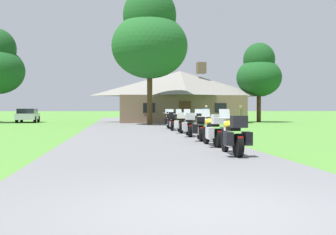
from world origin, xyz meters
TOP-DOWN VIEW (x-y plane):
  - ground_plane at (0.00, 20.00)m, footprint 500.00×500.00m
  - asphalt_driveway at (0.00, 18.00)m, footprint 6.40×80.00m
  - motorcycle_yellow_nearest_to_camera at (2.11, 6.04)m, footprint 0.72×2.08m
  - motorcycle_yellow_second_in_row at (2.21, 8.87)m, footprint 0.78×2.08m
  - motorcycle_silver_third_in_row at (2.29, 11.49)m, footprint 0.87×2.08m
  - motorcycle_orange_fourth_in_row at (2.27, 14.05)m, footprint 0.80×2.08m
  - motorcycle_yellow_fifth_in_row at (2.31, 16.97)m, footprint 0.78×2.08m
  - motorcycle_silver_sixth_in_row at (2.20, 19.79)m, footprint 0.66×2.08m
  - motorcycle_yellow_farthest_in_row at (2.33, 22.06)m, footprint 0.73×2.08m
  - stone_lodge at (5.20, 35.90)m, footprint 12.81×6.74m
  - bystander_olive_shirt_near_lodge at (9.33, 28.81)m, footprint 0.37×0.49m
  - bystander_blue_shirt_beside_signpost at (6.11, 27.70)m, footprint 0.52×0.33m
  - tree_right_of_lodge at (13.48, 35.98)m, footprint 4.64×4.64m
  - tree_by_lodge_front at (1.57, 28.89)m, footprint 6.29×6.29m
  - parked_silver_suv_far_left at (-10.09, 37.84)m, footprint 2.12×4.70m

SIDE VIEW (x-z plane):
  - ground_plane at x=0.00m, z-range 0.00..0.00m
  - asphalt_driveway at x=0.00m, z-range 0.00..0.06m
  - motorcycle_yellow_nearest_to_camera at x=2.11m, z-range -0.04..1.26m
  - motorcycle_yellow_second_in_row at x=2.21m, z-range -0.04..1.26m
  - motorcycle_silver_third_in_row at x=2.29m, z-range -0.04..1.26m
  - motorcycle_orange_fourth_in_row at x=2.27m, z-range -0.04..1.26m
  - motorcycle_yellow_fifth_in_row at x=2.31m, z-range -0.04..1.26m
  - motorcycle_yellow_farthest_in_row at x=2.33m, z-range -0.04..1.26m
  - motorcycle_silver_sixth_in_row at x=2.20m, z-range -0.03..1.27m
  - parked_silver_suv_far_left at x=-10.09m, z-range 0.08..1.48m
  - bystander_blue_shirt_beside_signpost at x=6.11m, z-range 0.10..1.76m
  - bystander_olive_shirt_near_lodge at x=9.33m, z-range 0.11..1.79m
  - stone_lodge at x=5.20m, z-range -0.37..5.72m
  - tree_right_of_lodge at x=13.48m, z-range 1.06..9.28m
  - tree_by_lodge_front at x=1.57m, z-range 1.59..13.03m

